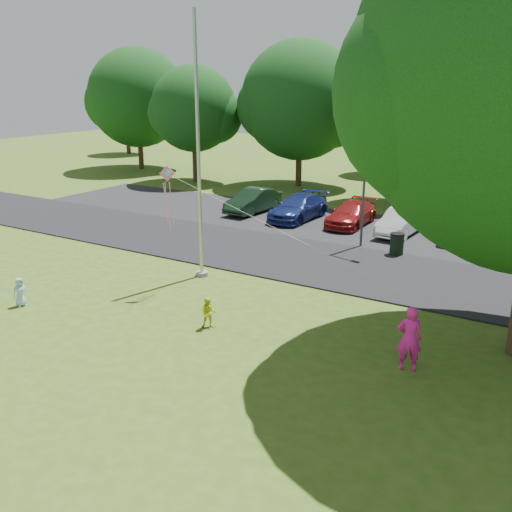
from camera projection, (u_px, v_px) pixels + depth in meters
The scene contains 12 objects.
ground at pixel (196, 342), 17.18m from camera, with size 120.00×120.00×0.00m, color #375516.
park_road at pixel (323, 263), 24.51m from camera, with size 60.00×6.00×0.06m, color black.
parking_strip at pixel (376, 230), 29.81m from camera, with size 42.00×7.00×0.06m, color black.
flagpole at pixel (199, 173), 21.77m from camera, with size 0.50×0.50×10.00m.
street_lamp at pixel (369, 175), 25.77m from camera, with size 1.59×0.56×5.76m.
trash_can at pixel (397, 244), 25.50m from camera, with size 0.65×0.65×1.03m.
tree_row at pixel (457, 112), 34.46m from camera, with size 64.35×11.94×10.88m.
parked_cars at pixel (366, 216), 29.99m from camera, with size 16.68×4.80×1.39m.
woman at pixel (409, 338), 15.27m from camera, with size 0.67×0.44×1.85m, color #F821A3.
child_yellow at pixel (209, 313), 18.01m from camera, with size 0.49×0.38×1.01m, color yellow.
child_blue at pixel (20, 292), 19.78m from camera, with size 0.50×0.33×1.02m, color #A6D0FF.
kite at pixel (175, 189), 20.00m from camera, with size 9.62×1.69×2.59m.
Camera 1 is at (9.69, -12.42, 7.55)m, focal length 40.00 mm.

